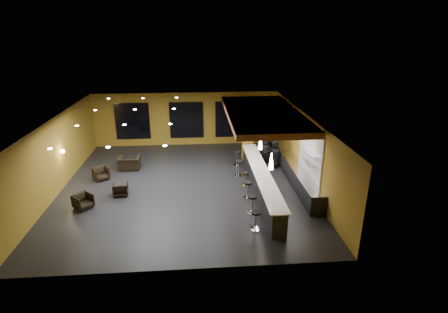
{
  "coord_description": "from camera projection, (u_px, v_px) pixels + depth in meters",
  "views": [
    {
      "loc": [
        0.68,
        -16.02,
        7.51
      ],
      "look_at": [
        2.0,
        0.5,
        1.3
      ],
      "focal_mm": 28.0,
      "sensor_mm": 36.0,
      "label": 1
    }
  ],
  "objects": [
    {
      "name": "column",
      "position": [
        248.0,
        130.0,
        20.56
      ],
      "size": [
        0.6,
        0.6,
        3.5
      ],
      "primitive_type": "cube",
      "color": "#A47E24",
      "rests_on": "floor"
    },
    {
      "name": "staff_b",
      "position": [
        270.0,
        150.0,
        19.92
      ],
      "size": [
        0.99,
        0.88,
        1.7
      ],
      "primitive_type": "imported",
      "rotation": [
        0.0,
        0.0,
        -0.33
      ],
      "color": "black",
      "rests_on": "floor"
    },
    {
      "name": "floor",
      "position": [
        185.0,
        186.0,
        17.56
      ],
      "size": [
        12.0,
        13.0,
        0.1
      ],
      "primitive_type": "cube",
      "color": "black",
      "rests_on": "ground"
    },
    {
      "name": "prep_top",
      "position": [
        299.0,
        169.0,
        17.19
      ],
      "size": [
        0.72,
        6.0,
        0.03
      ],
      "primitive_type": "cube",
      "color": "silver",
      "rests_on": "prep_counter"
    },
    {
      "name": "wall_right",
      "position": [
        306.0,
        149.0,
        17.38
      ],
      "size": [
        0.1,
        13.0,
        3.5
      ],
      "primitive_type": "cube",
      "color": "olive",
      "rests_on": "floor"
    },
    {
      "name": "bar_stool_1",
      "position": [
        252.0,
        202.0,
        14.77
      ],
      "size": [
        0.41,
        0.41,
        0.81
      ],
      "rotation": [
        0.0,
        0.0,
        0.18
      ],
      "color": "silver",
      "rests_on": "floor"
    },
    {
      "name": "pendant_0",
      "position": [
        271.0,
        161.0,
        14.19
      ],
      "size": [
        0.2,
        0.2,
        0.7
      ],
      "primitive_type": "cone",
      "color": "white",
      "rests_on": "wood_soffit"
    },
    {
      "name": "armchair_c",
      "position": [
        101.0,
        174.0,
        18.1
      ],
      "size": [
        0.99,
        0.99,
        0.66
      ],
      "primitive_type": "imported",
      "rotation": [
        0.0,
        0.0,
        0.58
      ],
      "color": "black",
      "rests_on": "floor"
    },
    {
      "name": "window_right",
      "position": [
        232.0,
        119.0,
        23.18
      ],
      "size": [
        2.2,
        0.06,
        2.4
      ],
      "primitive_type": "cube",
      "color": "black",
      "rests_on": "wall_back"
    },
    {
      "name": "wall_back",
      "position": [
        187.0,
        119.0,
        23.04
      ],
      "size": [
        12.0,
        0.1,
        3.5
      ],
      "primitive_type": "cube",
      "color": "olive",
      "rests_on": "floor"
    },
    {
      "name": "prep_counter",
      "position": [
        299.0,
        178.0,
        17.35
      ],
      "size": [
        0.7,
        6.0,
        0.86
      ],
      "primitive_type": "cube",
      "color": "black",
      "rests_on": "floor"
    },
    {
      "name": "wall_front",
      "position": [
        178.0,
        224.0,
        10.81
      ],
      "size": [
        12.0,
        0.1,
        3.5
      ],
      "primitive_type": "cube",
      "color": "olive",
      "rests_on": "floor"
    },
    {
      "name": "wood_soffit",
      "position": [
        263.0,
        114.0,
        17.59
      ],
      "size": [
        3.6,
        8.0,
        0.28
      ],
      "primitive_type": "cube",
      "color": "#A3582F",
      "rests_on": "ceiling"
    },
    {
      "name": "wall_left",
      "position": [
        55.0,
        156.0,
        16.48
      ],
      "size": [
        0.1,
        13.0,
        3.5
      ],
      "primitive_type": "cube",
      "color": "olive",
      "rests_on": "floor"
    },
    {
      "name": "armchair_a",
      "position": [
        83.0,
        201.0,
        15.25
      ],
      "size": [
        1.0,
        1.0,
        0.66
      ],
      "primitive_type": "imported",
      "rotation": [
        0.0,
        0.0,
        0.84
      ],
      "color": "black",
      "rests_on": "floor"
    },
    {
      "name": "pendant_2",
      "position": [
        252.0,
        128.0,
        18.86
      ],
      "size": [
        0.2,
        0.2,
        0.7
      ],
      "primitive_type": "cone",
      "color": "white",
      "rests_on": "wood_soffit"
    },
    {
      "name": "armchair_b",
      "position": [
        121.0,
        189.0,
        16.44
      ],
      "size": [
        0.76,
        0.77,
        0.63
      ],
      "primitive_type": "imported",
      "rotation": [
        0.0,
        0.0,
        3.26
      ],
      "color": "black",
      "rests_on": "floor"
    },
    {
      "name": "tile_backsplash",
      "position": [
        311.0,
        151.0,
        16.35
      ],
      "size": [
        0.06,
        3.2,
        2.4
      ],
      "primitive_type": "cube",
      "color": "white",
      "rests_on": "wall_right"
    },
    {
      "name": "wall_sconce",
      "position": [
        62.0,
        151.0,
        16.94
      ],
      "size": [
        0.22,
        0.22,
        0.22
      ],
      "primitive_type": "sphere",
      "color": "#FFE5B2",
      "rests_on": "wall_left"
    },
    {
      "name": "armchair_d",
      "position": [
        130.0,
        163.0,
        19.39
      ],
      "size": [
        1.16,
        1.02,
        0.75
      ],
      "primitive_type": "imported",
      "rotation": [
        0.0,
        0.0,
        3.15
      ],
      "color": "black",
      "rests_on": "floor"
    },
    {
      "name": "bar_counter",
      "position": [
        261.0,
        182.0,
        16.7
      ],
      "size": [
        0.6,
        8.0,
        1.0
      ],
      "primitive_type": "cube",
      "color": "black",
      "rests_on": "floor"
    },
    {
      "name": "staff_c",
      "position": [
        275.0,
        154.0,
        19.48
      ],
      "size": [
        0.82,
        0.56,
        1.6
      ],
      "primitive_type": "imported",
      "rotation": [
        0.0,
        0.0,
        0.07
      ],
      "color": "black",
      "rests_on": "floor"
    },
    {
      "name": "pendant_1",
      "position": [
        260.0,
        142.0,
        16.52
      ],
      "size": [
        0.2,
        0.2,
        0.7
      ],
      "primitive_type": "cone",
      "color": "white",
      "rests_on": "wood_soffit"
    },
    {
      "name": "bar_stool_2",
      "position": [
        248.0,
        188.0,
        16.08
      ],
      "size": [
        0.41,
        0.41,
        0.81
      ],
      "rotation": [
        0.0,
        0.0,
        -0.06
      ],
      "color": "silver",
      "rests_on": "floor"
    },
    {
      "name": "bar_stool_0",
      "position": [
        256.0,
        218.0,
        13.56
      ],
      "size": [
        0.4,
        0.4,
        0.79
      ],
      "rotation": [
        0.0,
        0.0,
        0.34
      ],
      "color": "silver",
      "rests_on": "floor"
    },
    {
      "name": "window_left",
      "position": [
        133.0,
        121.0,
        22.69
      ],
      "size": [
        2.2,
        0.06,
        2.4
      ],
      "primitive_type": "cube",
      "color": "black",
      "rests_on": "wall_back"
    },
    {
      "name": "staff_a",
      "position": [
        265.0,
        154.0,
        19.43
      ],
      "size": [
        0.7,
        0.55,
        1.68
      ],
      "primitive_type": "imported",
      "rotation": [
        0.0,
        0.0,
        -0.27
      ],
      "color": "black",
      "rests_on": "floor"
    },
    {
      "name": "window_center",
      "position": [
        187.0,
        120.0,
        22.96
      ],
      "size": [
        2.2,
        0.06,
        2.4
      ],
      "primitive_type": "cube",
      "color": "black",
      "rests_on": "wall_back"
    },
    {
      "name": "wall_shelf_upper",
      "position": [
        309.0,
        152.0,
        16.14
      ],
      "size": [
        0.3,
        1.5,
        0.03
      ],
      "primitive_type": "cube",
      "color": "silver",
      "rests_on": "wall_right"
    },
    {
      "name": "bar_stool_5",
      "position": [
        237.0,
        156.0,
        19.89
      ],
      "size": [
        0.42,
        0.42,
        0.83
      ],
      "rotation": [
        0.0,
        0.0,
        -0.01
      ],
      "color": "silver",
      "rests_on": "floor"
    },
    {
      "name": "bar_stool_4",
      "position": [
        239.0,
        166.0,
        18.5
      ],
      "size": [
        0.43,
        0.43,
        0.85
      ],
      "rotation": [
        0.0,
        0.0,
        0.21
      ],
      "color": "silver",
      "rests_on": "floor"
    },
    {
      "name": "wall_shelf_lower",
      "position": [
        308.0,
        161.0,
        16.29
      ],
      "size": [
        0.3,
        1.5,
        0.03
      ],
      "primitive_type": "cube",
      "color": "silver",
      "rests_on": "wall_right"
    },
    {
      "name": "bar_stool_3",
      "position": [
        245.0,
        177.0,
        17.33
      ],
      "size": [
        0.36,
        0.36,
        0.72
      ],
      "rotation": [
        0.0,
        0.0,
        0.05
      ],
      "color": "silver",
      "rests_on": "floor"
    },
    {
      "name": "ceiling",
      "position": [
        182.0,
        116.0,
        16.3
      ],
      "size": [
        12.0,
        13.0,
        0.1
      ],
      "primitive_type": "cube",
      "color": "black"
    },
    {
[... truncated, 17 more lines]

